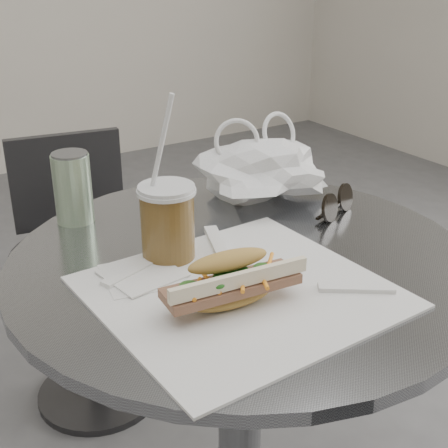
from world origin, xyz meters
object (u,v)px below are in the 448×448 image
cafe_table (240,390)px  chair_far (87,290)px  iced_coffee (167,222)px  drink_can (73,188)px  banh_mi (230,281)px  sunglasses (336,205)px

cafe_table → chair_far: bearing=92.2°
iced_coffee → drink_can: iced_coffee is taller
banh_mi → sunglasses: (0.35, 0.17, -0.02)m
iced_coffee → drink_can: size_ratio=2.07×
banh_mi → iced_coffee: 0.18m
chair_far → drink_can: size_ratio=5.70×
chair_far → drink_can: 0.66m
sunglasses → cafe_table: bearing=168.3°
banh_mi → chair_far: bearing=90.2°
chair_far → iced_coffee: iced_coffee is taller
sunglasses → drink_can: drink_can is taller
cafe_table → chair_far: 0.73m
chair_far → banh_mi: size_ratio=3.00×
drink_can → chair_far: bearing=71.1°
cafe_table → banh_mi: size_ratio=3.09×
cafe_table → sunglasses: size_ratio=6.61×
banh_mi → drink_can: 0.41m
banh_mi → drink_can: bearing=105.8°
banh_mi → cafe_table: bearing=55.4°
cafe_table → sunglasses: bearing=10.5°
cafe_table → iced_coffee: 0.36m
iced_coffee → sunglasses: size_ratio=2.33×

